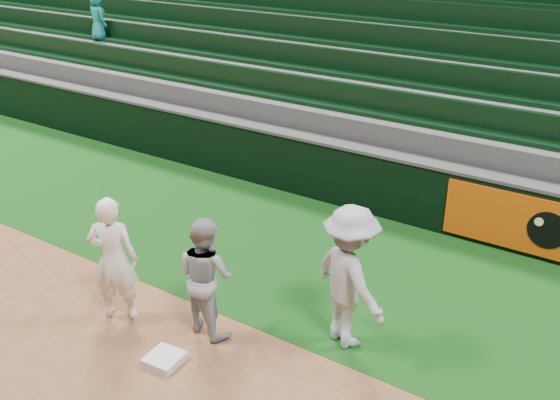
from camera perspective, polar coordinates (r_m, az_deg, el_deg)
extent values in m
plane|color=brown|center=(8.57, -8.76, -13.39)|extent=(70.00, 70.00, 0.00)
cube|color=#0D3710|center=(10.56, 2.13, -5.07)|extent=(36.00, 4.20, 0.01)
cube|color=silver|center=(8.39, -10.53, -14.09)|extent=(0.46, 0.46, 0.10)
imported|color=white|center=(8.90, -14.98, -5.24)|extent=(0.81, 0.72, 1.86)
imported|color=#989AA2|center=(8.43, -6.81, -6.91)|extent=(0.92, 0.77, 1.70)
imported|color=#A6A9B4|center=(8.11, 6.38, -7.05)|extent=(1.48, 1.23, 1.99)
cube|color=black|center=(12.04, 7.69, 1.80)|extent=(36.00, 0.35, 1.20)
cube|color=#D84C0A|center=(11.03, 21.29, -2.01)|extent=(2.60, 0.05, 1.00)
cylinder|color=black|center=(10.95, 23.27, -2.57)|extent=(0.64, 0.02, 0.64)
cylinder|color=white|center=(10.90, 22.59, -1.86)|extent=(0.14, 0.02, 0.14)
cube|color=#424244|center=(11.81, 7.86, 4.57)|extent=(36.00, 0.40, 0.06)
cube|color=#3E3D40|center=(12.56, 9.24, 3.82)|extent=(36.00, 0.85, 1.65)
cube|color=black|center=(12.45, 10.08, 8.78)|extent=(36.00, 0.14, 0.50)
cube|color=black|center=(12.36, 9.68, 7.68)|extent=(36.00, 0.45, 0.08)
cube|color=#3E3D40|center=(13.23, 10.88, 5.80)|extent=(36.00, 0.85, 2.10)
cube|color=black|center=(13.10, 11.79, 11.48)|extent=(36.00, 0.14, 0.50)
cube|color=black|center=(13.00, 11.42, 10.45)|extent=(36.00, 0.45, 0.08)
cube|color=#3E3D40|center=(13.91, 12.37, 7.60)|extent=(36.00, 0.85, 2.55)
cube|color=black|center=(13.79, 13.37, 13.90)|extent=(36.00, 0.14, 0.50)
cube|color=black|center=(13.67, 13.02, 12.94)|extent=(36.00, 0.45, 0.08)
cube|color=#3E3D40|center=(14.62, 13.73, 9.21)|extent=(36.00, 0.85, 3.00)
cube|color=black|center=(14.51, 14.82, 16.08)|extent=(36.00, 0.14, 0.50)
cube|color=black|center=(14.38, 14.49, 15.19)|extent=(36.00, 0.45, 0.08)
cube|color=#3E3D40|center=(15.34, 14.97, 10.68)|extent=(36.00, 0.85, 3.45)
cube|color=black|center=(15.11, 15.85, 17.22)|extent=(36.00, 0.45, 0.08)
cube|color=#3E3D40|center=(16.08, 16.11, 12.00)|extent=(36.00, 0.85, 3.90)
cube|color=#3E3D40|center=(16.83, 17.16, 13.20)|extent=(36.00, 0.85, 4.35)
imported|color=#177F7D|center=(18.00, -16.37, 15.74)|extent=(0.67, 0.52, 1.22)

